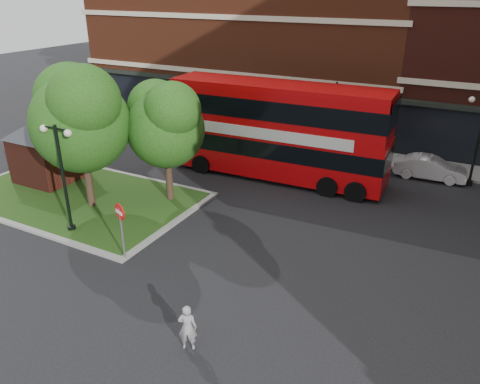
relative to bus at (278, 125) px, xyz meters
The scene contains 15 objects.
ground 11.12m from the bus, 89.66° to the right, with size 120.00×120.00×0.00m, color black.
pavement_far 6.57m from the bus, 89.38° to the left, with size 44.00×3.00×0.12m, color slate.
terrace_far_left 15.99m from the bus, 120.79° to the left, with size 26.00×12.00×14.00m, color maroon.
traffic_island 11.45m from the bus, 135.95° to the right, with size 12.60×7.60×0.15m.
kiosk 12.84m from the bus, 148.59° to the right, with size 6.51×6.51×3.60m.
tree_island_west 10.55m from the bus, 128.88° to the right, with size 5.40×4.71×7.21m.
tree_island_east 6.72m from the bus, 122.05° to the right, with size 4.46×3.90×6.29m.
lamp_island 11.81m from the bus, 117.43° to the right, with size 1.72×0.36×5.00m.
lamp_far_left 4.35m from the bus, 61.65° to the left, with size 1.72×0.36×5.00m.
lamp_far_right 10.77m from the bus, 20.80° to the left, with size 1.72×0.36×5.00m.
bus is the anchor object (origin of this frame).
woman 14.75m from the bus, 76.62° to the right, with size 0.58×0.38×1.58m, color #939395.
car_silver 6.59m from the bus, 141.28° to the left, with size 1.50×3.72×1.27m, color #B9BBC1.
car_white 9.14m from the bus, 25.72° to the left, with size 1.38×3.95×1.30m, color silver.
no_entry_sign 11.39m from the bus, 98.83° to the right, with size 0.67×0.30×2.52m.
Camera 1 is at (10.00, -12.67, 10.32)m, focal length 35.00 mm.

